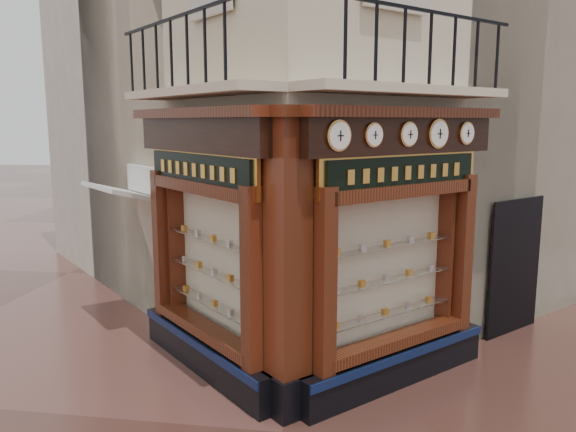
% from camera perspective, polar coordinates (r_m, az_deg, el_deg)
% --- Properties ---
extents(ground, '(80.00, 80.00, 0.00)m').
position_cam_1_polar(ground, '(7.42, -0.64, -21.11)').
color(ground, '#462720').
rests_on(ground, ground).
extents(main_building, '(11.31, 11.31, 12.00)m').
position_cam_1_polar(main_building, '(12.70, 4.02, 19.56)').
color(main_building, beige).
rests_on(main_building, ground).
extents(neighbour_left, '(11.31, 11.31, 11.00)m').
position_cam_1_polar(neighbour_left, '(15.43, -4.80, 15.88)').
color(neighbour_left, beige).
rests_on(neighbour_left, ground).
extents(neighbour_right, '(11.31, 11.31, 11.00)m').
position_cam_1_polar(neighbour_right, '(15.10, 14.56, 15.76)').
color(neighbour_right, beige).
rests_on(neighbour_right, ground).
extents(shopfront_left, '(2.86, 2.86, 3.98)m').
position_cam_1_polar(shopfront_left, '(8.43, -8.43, -2.93)').
color(shopfront_left, black).
rests_on(shopfront_left, ground).
extents(shopfront_right, '(2.86, 2.86, 3.98)m').
position_cam_1_polar(shopfront_right, '(8.08, 11.05, -3.55)').
color(shopfront_right, black).
rests_on(shopfront_right, ground).
extents(corner_pilaster, '(0.85, 0.85, 3.98)m').
position_cam_1_polar(corner_pilaster, '(7.12, -0.02, -5.40)').
color(corner_pilaster, black).
rests_on(corner_pilaster, ground).
extents(balcony, '(5.94, 2.97, 1.03)m').
position_cam_1_polar(balcony, '(7.87, 1.07, 12.70)').
color(balcony, beige).
rests_on(balcony, ground).
extents(clock_a, '(0.30, 0.30, 0.38)m').
position_cam_1_polar(clock_a, '(6.83, 5.17, 8.14)').
color(clock_a, '#C88542').
rests_on(clock_a, ground).
extents(clock_b, '(0.26, 0.26, 0.31)m').
position_cam_1_polar(clock_b, '(7.23, 8.69, 8.14)').
color(clock_b, '#C88542').
rests_on(clock_b, ground).
extents(clock_c, '(0.27, 0.27, 0.33)m').
position_cam_1_polar(clock_c, '(7.71, 12.15, 8.12)').
color(clock_c, '#C88542').
rests_on(clock_c, ground).
extents(clock_d, '(0.33, 0.33, 0.41)m').
position_cam_1_polar(clock_d, '(8.17, 15.01, 8.07)').
color(clock_d, '#C88542').
rests_on(clock_d, ground).
extents(clock_e, '(0.27, 0.27, 0.33)m').
position_cam_1_polar(clock_e, '(8.68, 17.67, 8.02)').
color(clock_e, '#C88542').
rests_on(clock_e, ground).
extents(awning, '(1.88, 1.88, 0.34)m').
position_cam_1_polar(awning, '(11.18, -15.81, -10.62)').
color(awning, silver).
rests_on(awning, ground).
extents(signboard_left, '(2.25, 2.25, 0.60)m').
position_cam_1_polar(signboard_left, '(8.23, -9.10, 4.66)').
color(signboard_left, gold).
rests_on(signboard_left, ground).
extents(signboard_right, '(2.20, 2.20, 0.59)m').
position_cam_1_polar(signboard_right, '(7.86, 11.73, 4.35)').
color(signboard_right, gold).
rests_on(signboard_right, ground).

